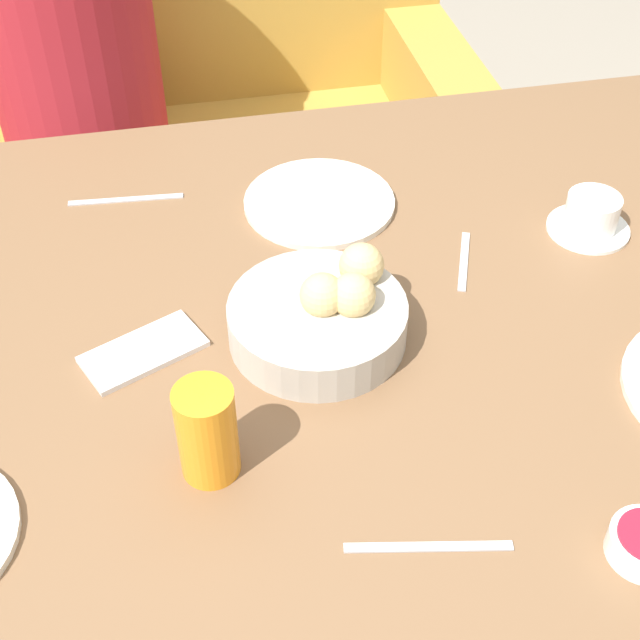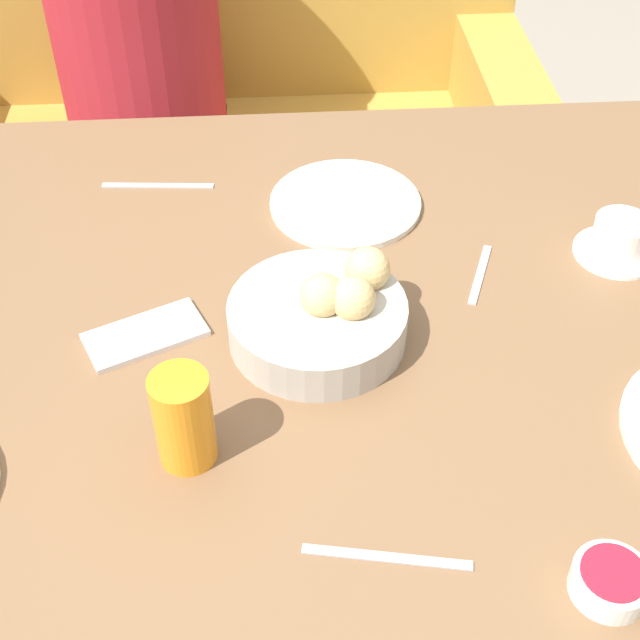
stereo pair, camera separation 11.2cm
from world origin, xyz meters
TOP-DOWN VIEW (x-y plane):
  - ground_plane at (0.00, 0.00)m, footprint 10.00×10.00m
  - dining_table at (0.00, 0.00)m, footprint 1.56×1.04m
  - couch at (-0.20, 1.06)m, footprint 1.50×0.70m
  - seated_person at (-0.31, 0.91)m, footprint 0.35×0.45m
  - bread_basket at (0.01, -0.04)m, footprint 0.23×0.23m
  - plate_far_center at (0.06, 0.24)m, footprint 0.23×0.23m
  - juice_glass at (-0.16, -0.22)m, footprint 0.07×0.07m
  - coffee_cup at (0.43, 0.10)m, footprint 0.12×0.12m
  - jam_bowl_berry at (0.26, -0.42)m, footprint 0.08×0.08m
  - fork_silver at (0.05, -0.37)m, footprint 0.17×0.04m
  - knife_silver at (-0.23, 0.31)m, footprint 0.17×0.03m
  - spoon_coffee at (0.23, 0.06)m, footprint 0.06×0.13m
  - cell_phone at (-0.22, -0.03)m, footprint 0.17×0.13m

SIDE VIEW (x-z plane):
  - ground_plane at x=0.00m, z-range 0.00..0.00m
  - couch at x=-0.20m, z-range -0.12..0.77m
  - seated_person at x=-0.31m, z-range -0.09..1.13m
  - dining_table at x=0.00m, z-range 0.30..1.07m
  - fork_silver at x=0.05m, z-range 0.77..0.77m
  - knife_silver at x=-0.23m, z-range 0.77..0.77m
  - spoon_coffee at x=0.23m, z-range 0.77..0.77m
  - cell_phone at x=-0.22m, z-range 0.77..0.78m
  - plate_far_center at x=0.06m, z-range 0.77..0.78m
  - jam_bowl_berry at x=0.26m, z-range 0.77..0.80m
  - coffee_cup at x=0.43m, z-range 0.77..0.82m
  - bread_basket at x=0.01m, z-range 0.75..0.86m
  - juice_glass at x=-0.16m, z-range 0.77..0.89m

